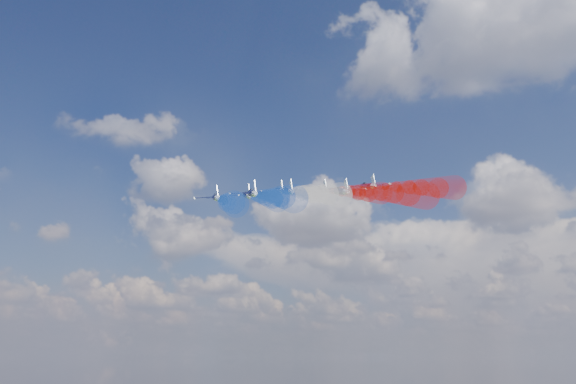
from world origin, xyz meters
The scene contains 16 objects.
jet_lead centered at (-13.32, 29.37, 176.96)m, with size 9.42×11.77×3.14m, color black, non-canonical shape.
trail_lead centered at (2.52, 12.66, 170.61)m, with size 3.92×37.38×3.92m, color white, non-canonical shape.
jet_inner_left centered at (-12.95, 15.89, 172.73)m, with size 9.42×11.77×3.14m, color black, non-canonical shape.
trail_inner_left centered at (2.88, -0.82, 166.38)m, with size 3.92×37.38×3.92m, color blue, non-canonical shape.
jet_inner_right centered at (-0.60, 27.66, 174.80)m, with size 9.42×11.77×3.14m, color black, non-canonical shape.
trail_inner_right centered at (15.24, 10.95, 168.45)m, with size 3.92×37.38×3.92m, color red, non-canonical shape.
jet_outer_left centered at (-12.01, 4.01, 169.53)m, with size 9.42×11.77×3.14m, color black, non-canonical shape.
trail_outer_left centered at (3.83, -12.70, 163.18)m, with size 3.92×37.38×3.92m, color blue, non-canonical shape.
jet_center_third centered at (-1.35, 14.73, 171.74)m, with size 9.42×11.77×3.14m, color black, non-canonical shape.
trail_center_third centered at (14.49, -1.98, 165.39)m, with size 3.92×37.38×3.92m, color white, non-canonical shape.
jet_outer_right centered at (12.19, 25.42, 173.31)m, with size 9.42×11.77×3.14m, color black, non-canonical shape.
trail_outer_right centered at (28.03, 8.71, 166.96)m, with size 3.92×37.38×3.92m, color red, non-canonical shape.
jet_rear_left centered at (-0.61, 1.04, 168.17)m, with size 9.42×11.77×3.14m, color black, non-canonical shape.
trail_rear_left centered at (15.22, -15.68, 161.82)m, with size 3.92×37.38×3.92m, color blue, non-canonical shape.
jet_rear_right centered at (12.23, 13.00, 169.35)m, with size 9.42×11.77×3.14m, color black, non-canonical shape.
trail_rear_right centered at (28.07, -3.71, 163.00)m, with size 3.92×37.38×3.92m, color red, non-canonical shape.
Camera 1 is at (67.76, -92.37, 137.69)m, focal length 38.89 mm.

